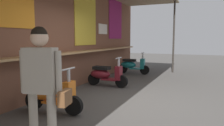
# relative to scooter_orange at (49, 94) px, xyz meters

# --- Properties ---
(ground_plane) EXTENTS (34.80, 34.80, 0.00)m
(ground_plane) POSITION_rel_scooter_orange_xyz_m (1.39, -1.08, -0.39)
(ground_plane) COLOR #474442
(market_stall_facade) EXTENTS (12.43, 2.78, 3.47)m
(market_stall_facade) POSITION_rel_scooter_orange_xyz_m (1.40, 0.74, 1.56)
(market_stall_facade) COLOR brown
(market_stall_facade) RESTS_ON ground_plane
(scooter_orange) EXTENTS (0.47, 1.40, 0.97)m
(scooter_orange) POSITION_rel_scooter_orange_xyz_m (0.00, 0.00, 0.00)
(scooter_orange) COLOR orange
(scooter_orange) RESTS_ON ground_plane
(scooter_maroon) EXTENTS (0.46, 1.40, 0.97)m
(scooter_maroon) POSITION_rel_scooter_orange_xyz_m (2.71, 0.00, 0.00)
(scooter_maroon) COLOR maroon
(scooter_maroon) RESTS_ON ground_plane
(scooter_teal) EXTENTS (0.46, 1.40, 0.97)m
(scooter_teal) POSITION_rel_scooter_orange_xyz_m (5.47, 0.00, 0.00)
(scooter_teal) COLOR #197075
(scooter_teal) RESTS_ON ground_plane
(shopper_with_handbag) EXTENTS (0.38, 0.67, 1.71)m
(shopper_with_handbag) POSITION_rel_scooter_orange_xyz_m (-1.36, -1.05, 0.66)
(shopper_with_handbag) COLOR #ADA393
(shopper_with_handbag) RESTS_ON ground_plane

